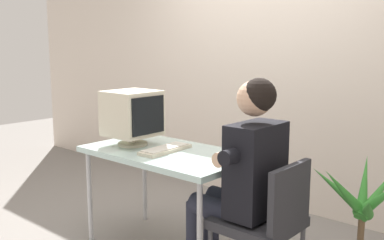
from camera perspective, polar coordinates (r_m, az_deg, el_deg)
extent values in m
cube|color=beige|center=(4.11, 13.77, 9.20)|extent=(8.00, 0.10, 3.00)
cylinder|color=#B7B7BC|center=(3.57, -12.90, -9.49)|extent=(0.04, 0.04, 0.72)
cylinder|color=#B7B7BC|center=(2.81, 0.98, -14.66)|extent=(0.04, 0.04, 0.72)
cylinder|color=#B7B7BC|center=(3.91, -6.04, -7.57)|extent=(0.04, 0.04, 0.72)
cylinder|color=#B7B7BC|center=(3.23, 7.68, -11.37)|extent=(0.04, 0.04, 0.72)
cube|color=silver|center=(3.24, -3.21, -4.26)|extent=(1.22, 0.69, 0.04)
cylinder|color=beige|center=(3.43, -7.56, -3.02)|extent=(0.22, 0.22, 0.02)
cylinder|color=beige|center=(3.42, -7.57, -2.38)|extent=(0.06, 0.06, 0.06)
cube|color=beige|center=(3.38, -7.65, 0.88)|extent=(0.34, 0.36, 0.34)
cube|color=black|center=(3.25, -5.59, 0.58)|extent=(0.01, 0.31, 0.27)
cube|color=beige|center=(3.21, -3.41, -3.80)|extent=(0.17, 0.43, 0.02)
cube|color=beige|center=(3.20, -3.42, -3.52)|extent=(0.14, 0.39, 0.01)
cylinder|color=#4C4C51|center=(3.18, 7.08, -14.74)|extent=(0.03, 0.03, 0.41)
cube|color=#2D2D33|center=(2.83, 8.31, -12.80)|extent=(0.47, 0.47, 0.06)
cube|color=#2D2D33|center=(2.65, 12.36, -9.51)|extent=(0.04, 0.42, 0.37)
cube|color=black|center=(2.73, 8.13, -6.25)|extent=(0.22, 0.39, 0.56)
sphere|color=tan|center=(2.66, 7.99, 2.76)|extent=(0.21, 0.21, 0.21)
sphere|color=black|center=(2.64, 8.54, 3.13)|extent=(0.20, 0.20, 0.20)
cylinder|color=#262838|center=(2.86, 3.46, -11.36)|extent=(0.41, 0.14, 0.14)
cylinder|color=#262838|center=(3.00, 5.60, -10.40)|extent=(0.41, 0.14, 0.14)
cylinder|color=#262838|center=(3.08, 0.28, -14.72)|extent=(0.11, 0.11, 0.49)
cylinder|color=#262838|center=(3.20, 2.45, -13.70)|extent=(0.11, 0.11, 0.49)
cylinder|color=black|center=(2.53, 5.01, -4.65)|extent=(0.09, 0.14, 0.09)
cylinder|color=black|center=(2.90, 10.30, -2.92)|extent=(0.09, 0.14, 0.09)
cylinder|color=tan|center=(2.79, 5.75, -4.37)|extent=(0.09, 0.39, 0.09)
cylinder|color=brown|center=(3.00, 20.71, -13.23)|extent=(0.04, 0.04, 0.27)
cone|color=#388A32|center=(2.86, 23.14, -8.95)|extent=(0.36, 0.12, 0.37)
cone|color=#388A32|center=(3.02, 22.70, -8.47)|extent=(0.18, 0.39, 0.33)
cone|color=#388A32|center=(3.01, 21.06, -7.78)|extent=(0.17, 0.33, 0.39)
cone|color=#388A32|center=(2.95, 18.32, -8.63)|extent=(0.40, 0.11, 0.31)
cone|color=#388A32|center=(2.84, 18.98, -8.84)|extent=(0.24, 0.32, 0.38)
cone|color=#388A32|center=(2.78, 21.49, -10.45)|extent=(0.23, 0.40, 0.30)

